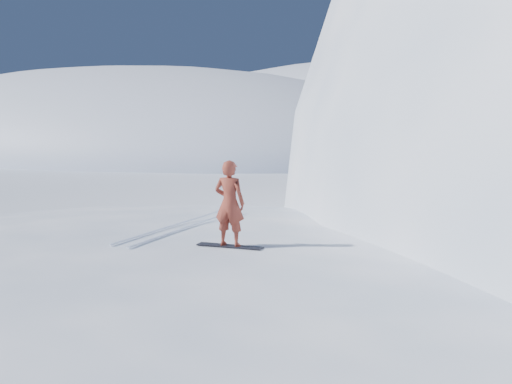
% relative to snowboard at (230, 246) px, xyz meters
% --- Properties ---
extents(near_ridge, '(36.00, 28.00, 4.80)m').
position_rel_snowboard_xyz_m(near_ridge, '(0.30, 0.36, -2.41)').
color(near_ridge, white).
rests_on(near_ridge, ground).
extents(far_ridge_a, '(120.00, 70.00, 28.00)m').
position_rel_snowboard_xyz_m(far_ridge_a, '(-70.70, 57.36, -2.41)').
color(far_ridge_a, white).
rests_on(far_ridge_a, ground).
extents(far_ridge_c, '(140.00, 90.00, 36.00)m').
position_rel_snowboard_xyz_m(far_ridge_c, '(-40.70, 107.36, -2.41)').
color(far_ridge_c, white).
rests_on(far_ridge_c, ground).
extents(wind_bumps, '(16.00, 14.40, 1.00)m').
position_rel_snowboard_xyz_m(wind_bumps, '(-1.25, -0.52, -2.41)').
color(wind_bumps, white).
rests_on(wind_bumps, ground).
extents(snowboard, '(1.52, 0.65, 0.02)m').
position_rel_snowboard_xyz_m(snowboard, '(0.00, 0.00, 0.00)').
color(snowboard, black).
rests_on(snowboard, near_ridge).
extents(snowboarder, '(0.77, 0.60, 1.87)m').
position_rel_snowboard_xyz_m(snowboarder, '(0.00, 0.00, 0.95)').
color(snowboarder, maroon).
rests_on(snowboarder, snowboard).
extents(board_tracks, '(1.73, 5.90, 0.04)m').
position_rel_snowboard_xyz_m(board_tracks, '(-2.62, 1.57, 0.01)').
color(board_tracks, silver).
rests_on(board_tracks, ground).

